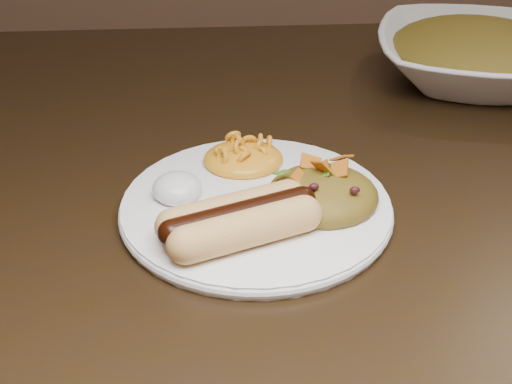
{
  "coord_description": "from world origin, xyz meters",
  "views": [
    {
      "loc": [
        -0.09,
        -0.57,
        1.1
      ],
      "look_at": [
        -0.06,
        -0.05,
        0.77
      ],
      "focal_mm": 50.0,
      "sensor_mm": 36.0,
      "label": 1
    }
  ],
  "objects": [
    {
      "name": "plate",
      "position": [
        -0.06,
        -0.05,
        0.76
      ],
      "size": [
        0.26,
        0.26,
        0.01
      ],
      "primitive_type": "cylinder",
      "rotation": [
        0.0,
        0.0,
        0.12
      ],
      "color": "white",
      "rests_on": "table"
    },
    {
      "name": "mac_and_cheese",
      "position": [
        -0.07,
        0.02,
        0.78
      ],
      "size": [
        0.09,
        0.08,
        0.03
      ],
      "primitive_type": "ellipsoid",
      "rotation": [
        0.0,
        0.0,
        -0.16
      ],
      "color": "orange",
      "rests_on": "plate"
    },
    {
      "name": "sour_cream",
      "position": [
        -0.13,
        -0.04,
        0.78
      ],
      "size": [
        0.04,
        0.04,
        0.03
      ],
      "primitive_type": "ellipsoid",
      "rotation": [
        0.0,
        0.0,
        0.02
      ],
      "color": "white",
      "rests_on": "plate"
    },
    {
      "name": "table",
      "position": [
        0.0,
        0.0,
        0.66
      ],
      "size": [
        1.6,
        0.9,
        0.75
      ],
      "color": "black",
      "rests_on": "floor"
    },
    {
      "name": "taco_salad",
      "position": [
        -0.0,
        -0.05,
        0.78
      ],
      "size": [
        0.1,
        0.09,
        0.04
      ],
      "rotation": [
        0.0,
        0.0,
        -0.34
      ],
      "color": "#9A3C1A",
      "rests_on": "plate"
    },
    {
      "name": "serving_bowl",
      "position": [
        0.23,
        0.22,
        0.78
      ],
      "size": [
        0.3,
        0.3,
        0.06
      ],
      "primitive_type": "imported",
      "rotation": [
        0.0,
        0.0,
        -0.23
      ],
      "color": "white",
      "rests_on": "table"
    },
    {
      "name": "bowl_filling",
      "position": [
        0.23,
        0.22,
        0.8
      ],
      "size": [
        0.24,
        0.24,
        0.05
      ],
      "primitive_type": "ellipsoid",
      "rotation": [
        0.0,
        0.0,
        -0.12
      ],
      "color": "#9A3C1A",
      "rests_on": "serving_bowl"
    },
    {
      "name": "fork",
      "position": [
        -0.1,
        -0.09,
        0.75
      ],
      "size": [
        0.08,
        0.16,
        0.0
      ],
      "primitive_type": "cube",
      "rotation": [
        0.0,
        0.0,
        -0.35
      ],
      "color": "white",
      "rests_on": "table"
    },
    {
      "name": "hotdog",
      "position": [
        -0.08,
        -0.1,
        0.78
      ],
      "size": [
        0.11,
        0.1,
        0.03
      ],
      "rotation": [
        0.0,
        0.0,
        0.37
      ],
      "color": "tan",
      "rests_on": "plate"
    }
  ]
}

